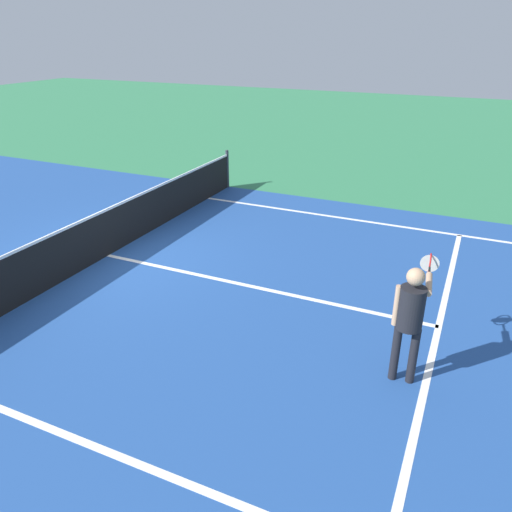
# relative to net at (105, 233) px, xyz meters

# --- Properties ---
(ground_plane) EXTENTS (60.00, 60.00, 0.00)m
(ground_plane) POSITION_rel_net_xyz_m (0.00, 0.00, -0.49)
(ground_plane) COLOR #337F51
(court_surface_inbounds) EXTENTS (10.62, 24.40, 0.00)m
(court_surface_inbounds) POSITION_rel_net_xyz_m (0.00, 0.00, -0.49)
(court_surface_inbounds) COLOR #234C93
(court_surface_inbounds) RESTS_ON ground_plane
(line_sideline_right) EXTENTS (0.10, 11.89, 0.01)m
(line_sideline_right) POSITION_rel_net_xyz_m (4.11, -5.95, -0.49)
(line_sideline_right) COLOR white
(line_sideline_right) RESTS_ON ground_plane
(line_service_near) EXTENTS (8.22, 0.10, 0.01)m
(line_service_near) POSITION_rel_net_xyz_m (0.00, -6.40, -0.49)
(line_service_near) COLOR white
(line_service_near) RESTS_ON ground_plane
(line_center_service) EXTENTS (0.10, 6.40, 0.01)m
(line_center_service) POSITION_rel_net_xyz_m (0.00, -3.20, -0.49)
(line_center_service) COLOR white
(line_center_service) RESTS_ON ground_plane
(net) EXTENTS (10.60, 0.09, 1.07)m
(net) POSITION_rel_net_xyz_m (0.00, 0.00, 0.00)
(net) COLOR #33383D
(net) RESTS_ON ground_plane
(player_near) EXTENTS (1.21, 0.42, 1.62)m
(player_near) POSITION_rel_net_xyz_m (-1.50, -6.09, 0.51)
(player_near) COLOR black
(player_near) RESTS_ON ground_plane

